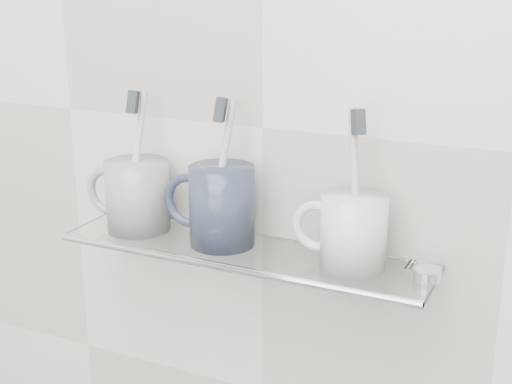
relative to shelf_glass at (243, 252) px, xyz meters
The scene contains 18 objects.
wall_back 0.17m from the shelf_glass, 90.00° to the left, with size 2.50×2.50×0.00m, color silver.
shelf_glass is the anchor object (origin of this frame).
shelf_rail 0.06m from the shelf_glass, 90.00° to the right, with size 0.01×0.01×0.50m, color silver.
bracket_left 0.22m from the shelf_glass, 167.38° to the left, with size 0.02×0.02×0.03m, color silver.
bracket_right 0.22m from the shelf_glass, 12.62° to the left, with size 0.02×0.02×0.03m, color silver.
mug_left 0.17m from the shelf_glass, behind, with size 0.09×0.09×0.10m, color white.
mug_left_handle 0.22m from the shelf_glass, behind, with size 0.07×0.07×0.01m, color white.
toothbrush_left 0.20m from the shelf_glass, behind, with size 0.01×0.01×0.19m, color silver.
bristles_left 0.25m from the shelf_glass, behind, with size 0.01×0.02×0.03m, color #2A2F33.
mug_center 0.07m from the shelf_glass, behind, with size 0.09×0.09×0.11m, color #1A2133.
mug_center_handle 0.10m from the shelf_glass, behind, with size 0.08×0.08×0.01m, color #1A2133.
toothbrush_center 0.11m from the shelf_glass, behind, with size 0.01×0.01×0.19m, color #B0AFC8.
bristles_center 0.19m from the shelf_glass, behind, with size 0.01×0.02×0.03m, color #2A2F33.
mug_right 0.16m from the shelf_glass, ahead, with size 0.08×0.08×0.09m, color white.
mug_right_handle 0.11m from the shelf_glass, ahead, with size 0.07×0.07×0.01m, color white.
toothbrush_right 0.18m from the shelf_glass, ahead, with size 0.01×0.01×0.19m, color #BAA99A.
bristles_right 0.24m from the shelf_glass, ahead, with size 0.01×0.02×0.03m, color #2A2F33.
chrome_cap 0.24m from the shelf_glass, ahead, with size 0.03×0.03×0.01m, color silver.
Camera 1 is at (0.39, 0.26, 1.45)m, focal length 50.00 mm.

